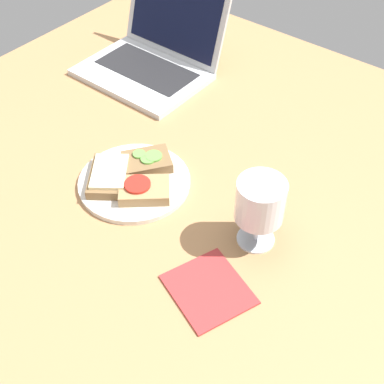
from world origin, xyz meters
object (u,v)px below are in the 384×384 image
object	(u,v)px
wine_glass	(260,203)
laptop	(153,54)
sandwich_with_tomato	(144,190)
napkin	(209,289)
sandwich_with_cucumber	(147,162)
plate	(134,182)
sandwich_with_cheese	(110,175)

from	to	relation	value
wine_glass	laptop	xyz separation A→B (cm)	(-52.74, 31.72, -5.41)
sandwich_with_tomato	napkin	distance (cm)	25.06
sandwich_with_tomato	wine_glass	world-z (taller)	wine_glass
laptop	napkin	xyz separation A→B (cm)	(52.73, -45.99, -4.05)
napkin	sandwich_with_cucumber	bearing A→B (deg)	150.39
plate	wine_glass	distance (cm)	29.11
sandwich_with_cucumber	napkin	xyz separation A→B (cm)	(28.14, -15.99, -2.13)
plate	sandwich_with_cheese	distance (cm)	5.11
sandwich_with_tomato	sandwich_with_cucumber	bearing A→B (deg)	127.25
sandwich_with_tomato	laptop	bearing A→B (deg)	128.98
sandwich_with_cucumber	sandwich_with_tomato	bearing A→B (deg)	-52.75
plate	sandwich_with_cucumber	xyz separation A→B (cm)	(-0.67, 4.76, 1.79)
sandwich_with_cheese	laptop	distance (cm)	43.46
plate	sandwich_with_tomato	distance (cm)	5.04
wine_glass	sandwich_with_cucumber	bearing A→B (deg)	176.49
sandwich_with_cheese	napkin	distance (cm)	32.37
sandwich_with_cheese	napkin	world-z (taller)	sandwich_with_cheese
sandwich_with_tomato	napkin	world-z (taller)	sandwich_with_tomato
sandwich_with_cucumber	wine_glass	world-z (taller)	wine_glass
sandwich_with_cucumber	laptop	xyz separation A→B (cm)	(-24.60, 30.00, 1.93)
sandwich_with_tomato	plate	bearing A→B (deg)	157.17
sandwich_with_cheese	napkin	xyz separation A→B (cm)	(31.22, -8.28, -2.14)
sandwich_with_cucumber	napkin	world-z (taller)	sandwich_with_cucumber
sandwich_with_cheese	plate	bearing A→B (deg)	38.19
wine_glass	sandwich_with_tomato	bearing A→B (deg)	-168.14
sandwich_with_cucumber	sandwich_with_cheese	distance (cm)	8.31
sandwich_with_cucumber	sandwich_with_cheese	world-z (taller)	same
sandwich_with_cheese	sandwich_with_tomato	xyz separation A→B (cm)	(8.09, 1.13, -0.00)
laptop	sandwich_with_cheese	bearing A→B (deg)	-60.30
wine_glass	laptop	size ratio (longest dim) A/B	0.46
plate	napkin	world-z (taller)	plate
wine_glass	laptop	distance (cm)	61.79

